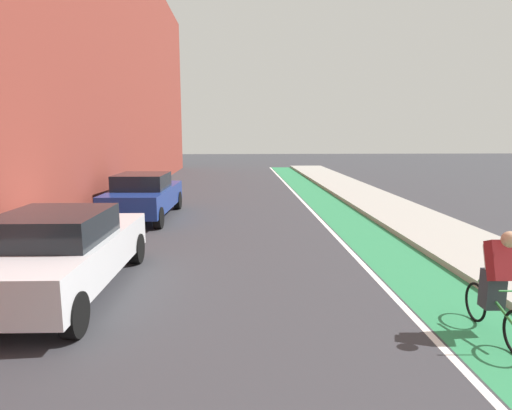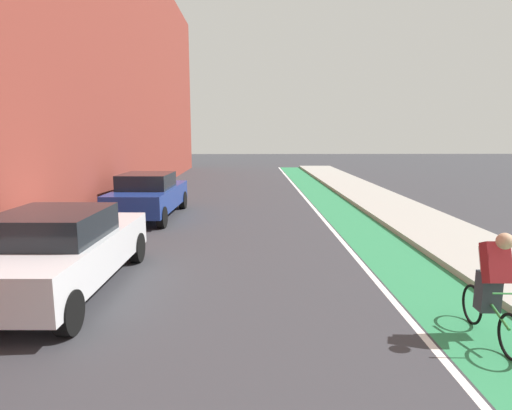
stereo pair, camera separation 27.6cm
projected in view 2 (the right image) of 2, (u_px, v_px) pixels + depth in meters
ground_plane at (245, 226)px, 13.36m from camera, size 91.59×91.59×0.00m
bike_lane_paint at (344, 214)px, 15.39m from camera, size 1.60×41.63×0.00m
lane_divider_stripe at (319, 214)px, 15.37m from camera, size 0.12×41.63×0.00m
sidewalk_right at (401, 212)px, 15.41m from camera, size 2.55×41.63×0.14m
building_facade_left at (60, 49)px, 14.28m from camera, size 4.15×41.63×11.28m
parked_sedan_white at (60, 250)px, 7.76m from camera, size 2.03×4.66×1.53m
parked_sedan_blue at (149, 195)px, 14.64m from camera, size 2.01×4.56×1.53m
cyclist_mid at (493, 282)px, 5.93m from camera, size 0.48×1.65×1.58m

